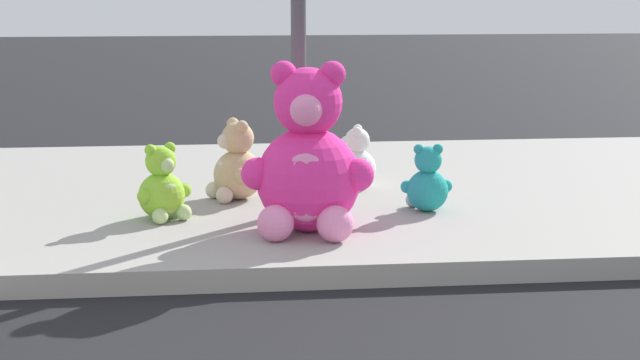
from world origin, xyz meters
The scene contains 6 objects.
sidewalk centered at (0.00, 5.20, 0.07)m, with size 28.00×4.40×0.15m, color #9E9B93.
plush_pink_large centered at (1.01, 3.82, 0.61)m, with size 0.88×0.80×1.15m.
plush_teal centered at (1.94, 4.32, 0.35)m, with size 0.39×0.34×0.50m.
plush_white centered at (1.52, 5.17, 0.36)m, with size 0.36×0.39×0.52m.
plush_tan centered at (0.54, 4.84, 0.40)m, with size 0.45×0.46×0.63m.
plush_lime centered at (0.01, 4.26, 0.37)m, with size 0.38×0.39×0.55m.
Camera 1 is at (0.46, -2.42, 1.82)m, focal length 53.39 mm.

